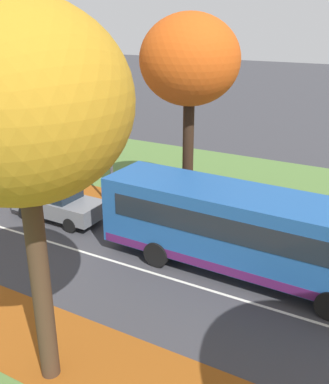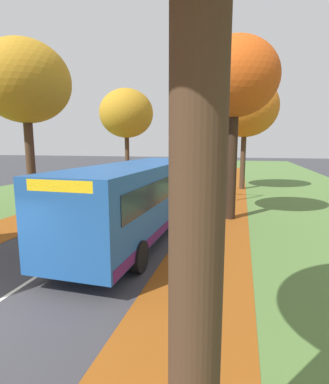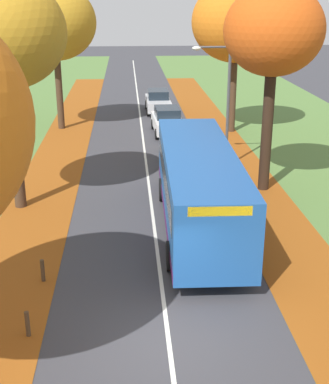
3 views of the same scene
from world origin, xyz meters
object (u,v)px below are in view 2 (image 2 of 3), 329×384
object	(u,v)px
tree_right_near	(235,79)
streetlamp_right	(210,144)
car_silver_third_in_line	(201,172)
car_white_following	(193,178)
tree_left_near	(25,83)
tree_right_mid	(245,108)
tree_left_mid	(126,114)
bus	(139,196)
car_grey_lead	(185,187)

from	to	relation	value
tree_right_near	streetlamp_right	world-z (taller)	tree_right_near
car_silver_third_in_line	car_white_following	bearing A→B (deg)	-88.15
tree_left_near	car_silver_third_in_line	bearing A→B (deg)	69.62
tree_right_mid	streetlamp_right	world-z (taller)	tree_right_mid
streetlamp_right	car_white_following	xyz separation A→B (m)	(-2.10, 7.04, -2.92)
tree_left_mid	bus	size ratio (longest dim) A/B	0.85
tree_right_mid	car_silver_third_in_line	bearing A→B (deg)	125.13
tree_right_near	car_white_following	bearing A→B (deg)	108.83
car_white_following	car_silver_third_in_line	world-z (taller)	same
tree_left_near	car_grey_lead	bearing A→B (deg)	40.24
car_white_following	car_grey_lead	bearing A→B (deg)	-86.60
tree_right_near	car_grey_lead	distance (m)	8.29
car_white_following	car_silver_third_in_line	size ratio (longest dim) A/B	1.01
bus	car_grey_lead	distance (m)	8.83
tree_right_near	tree_left_near	bearing A→B (deg)	-172.56
tree_left_mid	car_grey_lead	distance (m)	11.77
car_silver_third_in_line	car_grey_lead	bearing A→B (deg)	-87.43
bus	car_silver_third_in_line	bearing A→B (deg)	90.73
tree_left_mid	bus	distance (m)	18.23
tree_right_mid	streetlamp_right	xyz separation A→B (m)	(-2.00, -7.34, -2.92)
tree_left_mid	tree_right_near	bearing A→B (deg)	-49.83
tree_right_mid	streetlamp_right	size ratio (longest dim) A/B	1.51
car_white_following	car_silver_third_in_line	xyz separation A→B (m)	(-0.21, 6.42, 0.00)
tree_right_near	streetlamp_right	bearing A→B (deg)	113.40
car_silver_third_in_line	streetlamp_right	bearing A→B (deg)	-80.29
streetlamp_right	car_silver_third_in_line	world-z (taller)	streetlamp_right
streetlamp_right	bus	bearing A→B (deg)	-105.59
tree_left_mid	streetlamp_right	size ratio (longest dim) A/B	1.48
tree_left_mid	tree_right_near	world-z (taller)	tree_left_mid
tree_right_near	car_white_following	world-z (taller)	tree_right_near
car_grey_lead	car_silver_third_in_line	size ratio (longest dim) A/B	1.00
streetlamp_right	car_grey_lead	xyz separation A→B (m)	(-1.77, 1.47, -2.92)
bus	car_grey_lead	size ratio (longest dim) A/B	2.48
tree_left_mid	tree_right_near	distance (m)	15.97
bus	car_white_following	xyz separation A→B (m)	(-0.06, 14.35, -0.89)
streetlamp_right	car_white_following	distance (m)	7.91
tree_right_near	tree_right_mid	distance (m)	10.68
tree_left_mid	tree_right_mid	world-z (taller)	tree_right_mid
tree_right_near	car_white_following	size ratio (longest dim) A/B	2.04
tree_right_near	car_grey_lead	world-z (taller)	tree_right_near
bus	car_grey_lead	xyz separation A→B (m)	(0.27, 8.78, -0.89)
tree_left_mid	tree_right_mid	xyz separation A→B (m)	(10.87, -1.54, 0.08)
tree_right_mid	car_silver_third_in_line	xyz separation A→B (m)	(-4.31, 6.12, -5.84)
tree_left_mid	tree_right_mid	size ratio (longest dim) A/B	0.98
tree_left_mid	bus	world-z (taller)	tree_left_mid
tree_right_near	car_silver_third_in_line	world-z (taller)	tree_right_near
tree_right_near	bus	size ratio (longest dim) A/B	0.83
car_grey_lead	car_white_following	bearing A→B (deg)	93.40
tree_left_near	car_grey_lead	world-z (taller)	tree_left_near
tree_left_mid	car_silver_third_in_line	size ratio (longest dim) A/B	2.11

